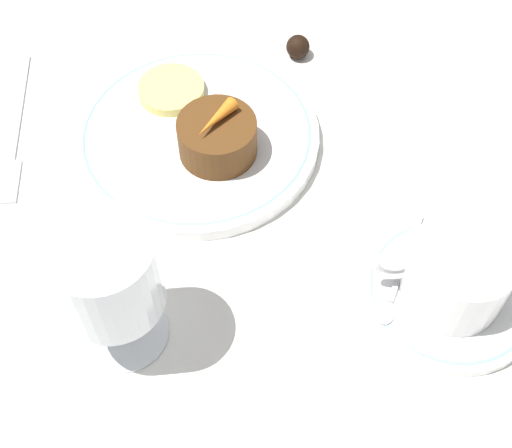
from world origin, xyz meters
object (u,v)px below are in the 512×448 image
Objects in this scene: coffee_cup at (457,273)px; wine_glass at (108,280)px; dinner_plate at (197,136)px; fork at (13,141)px; dessert_cake at (217,137)px.

coffee_cup is 0.27m from wine_glass.
dinner_plate is at bearing -96.09° from wine_glass.
dinner_plate reaches higher than fork.
dessert_cake is at bearing 138.53° from dinner_plate.
fork is (0.18, 0.02, -0.01)m from dinner_plate.
dessert_cake is at bearing -103.77° from wine_glass.
coffee_cup reaches higher than dinner_plate.
dinner_plate is at bearing -172.36° from fork.
wine_glass reaches higher than fork.
dinner_plate is 0.28m from coffee_cup.
coffee_cup reaches higher than fork.
wine_glass is at bearing 83.91° from dinner_plate.
coffee_cup is at bearing 148.37° from dinner_plate.
fork is at bearing 7.64° from dinner_plate.
fork is (0.16, -0.19, -0.08)m from wine_glass.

